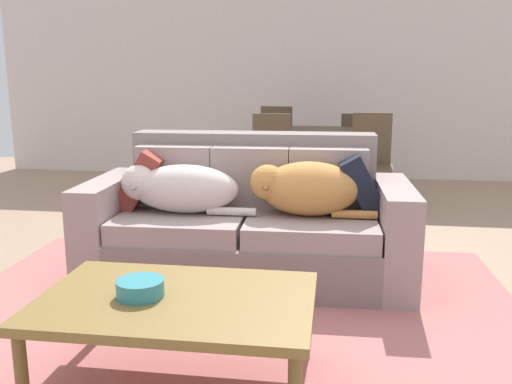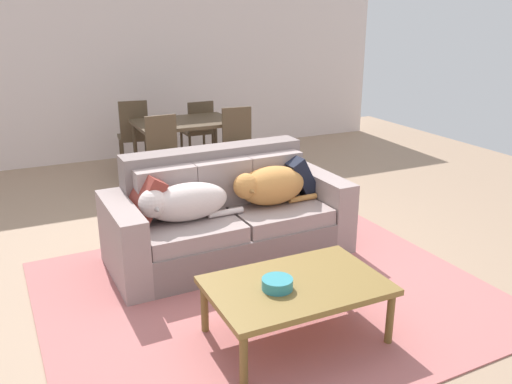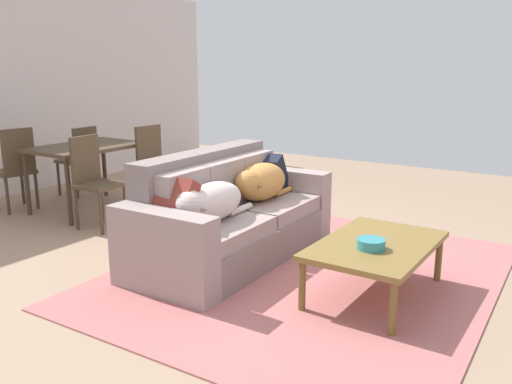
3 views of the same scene
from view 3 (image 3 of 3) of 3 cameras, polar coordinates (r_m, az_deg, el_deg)
name	(u,v)px [view 3 (image 3 of 3)]	position (r m, az deg, el deg)	size (l,w,h in m)	color
ground_plane	(259,259)	(4.66, 0.33, -7.17)	(10.00, 10.00, 0.00)	tan
area_rug	(307,274)	(4.35, 5.48, -8.66)	(3.23, 2.73, 0.01)	#BB6A68
couch	(228,218)	(4.63, -2.99, -2.77)	(2.06, 0.94, 0.91)	gray
dog_on_left_cushion	(209,203)	(4.16, -5.05, -1.12)	(0.86, 0.36, 0.30)	silver
dog_on_right_cushion	(260,182)	(4.80, 0.42, 1.08)	(0.78, 0.37, 0.34)	#D18A46
throw_pillow_by_left_arm	(168,204)	(4.05, -9.37, -1.32)	(0.13, 0.40, 0.40)	brown
throw_pillow_by_right_arm	(266,173)	(5.17, 1.07, 2.04)	(0.13, 0.39, 0.39)	black
coffee_table	(376,248)	(3.93, 12.67, -5.85)	(1.12, 0.73, 0.40)	olive
bowl_on_coffee_table	(371,244)	(3.77, 12.15, -5.44)	(0.20, 0.20, 0.07)	teal
dining_table	(86,152)	(6.39, -17.62, 4.08)	(1.19, 0.82, 0.75)	#4D3C29
dining_chair_near_left	(94,178)	(5.67, -16.89, 1.47)	(0.43, 0.43, 0.94)	#4D3C29
dining_chair_near_right	(155,163)	(6.31, -10.68, 3.08)	(0.43, 0.43, 0.95)	#4D3C29
dining_chair_far_left	(16,166)	(6.64, -24.25, 2.55)	(0.45, 0.45, 0.95)	#4D3C29
dining_chair_far_right	(80,157)	(7.15, -18.22, 3.56)	(0.41, 0.41, 0.88)	#4D3C29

